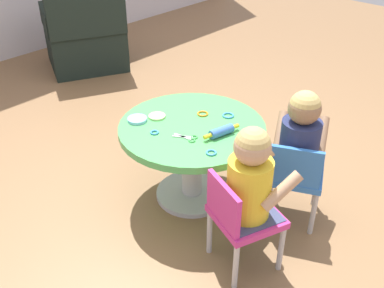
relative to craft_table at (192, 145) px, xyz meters
name	(u,v)px	position (x,y,z in m)	size (l,w,h in m)	color
ground_plane	(192,195)	(0.00, 0.00, -0.37)	(10.00, 10.00, 0.00)	olive
craft_table	(192,145)	(0.00, 0.00, 0.00)	(0.83, 0.83, 0.50)	silver
child_chair_left	(240,217)	(-0.25, -0.54, -0.06)	(0.39, 0.39, 0.54)	#B7B7BC
seated_child_left	(251,177)	(-0.21, -0.56, 0.16)	(0.42, 0.37, 0.51)	#3F4772
child_chair_right	(294,175)	(0.23, -0.55, -0.06)	(0.40, 0.40, 0.54)	#B7B7BC
seated_child_right	(300,136)	(0.26, -0.53, 0.16)	(0.43, 0.39, 0.51)	#3F4772
armchair_dark	(85,37)	(0.81, 2.15, -0.06)	(0.94, 0.95, 0.85)	black
rolling_pin	(221,131)	(0.03, -0.19, 0.15)	(0.23, 0.08, 0.05)	#3F72CC
craft_scissors	(188,138)	(-0.12, -0.08, 0.13)	(0.10, 0.14, 0.01)	silver
playdough_blob_0	(157,116)	(-0.07, 0.21, 0.13)	(0.10, 0.10, 0.01)	#B2E58C
playdough_blob_1	(137,119)	(-0.17, 0.27, 0.14)	(0.11, 0.11, 0.02)	#8CCCF2
cookie_cutter_0	(211,153)	(-0.15, -0.27, 0.13)	(0.06, 0.06, 0.01)	#3F99D8
cookie_cutter_1	(203,114)	(0.14, 0.04, 0.13)	(0.07, 0.07, 0.01)	orange
cookie_cutter_2	(228,115)	(0.22, -0.08, 0.13)	(0.07, 0.07, 0.01)	#3F99D8
cookie_cutter_3	(155,132)	(-0.20, 0.09, 0.13)	(0.05, 0.05, 0.01)	#3F99D8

